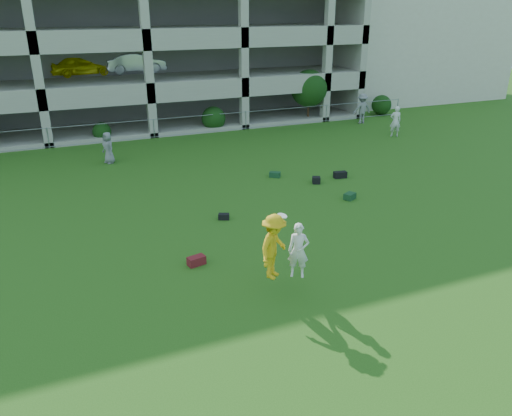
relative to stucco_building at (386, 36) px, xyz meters
name	(u,v)px	position (x,y,z in m)	size (l,w,h in m)	color
ground	(294,290)	(-23.00, -28.00, -5.00)	(100.00, 100.00, 0.00)	#235114
stucco_building	(386,36)	(0.00, 0.00, 0.00)	(16.00, 14.00, 10.00)	beige
bystander_c	(108,148)	(-26.21, -13.24, -4.20)	(0.79, 0.51, 1.61)	gray
bystander_e	(395,121)	(-9.18, -14.21, -4.06)	(0.68, 0.45, 1.88)	silver
bystander_f	(362,109)	(-9.00, -10.31, -4.00)	(1.30, 0.75, 2.01)	gray
bag_red_a	(196,261)	(-25.14, -25.46, -4.86)	(0.55, 0.30, 0.28)	#5D1A10
bag_black_b	(224,217)	(-23.17, -22.40, -4.89)	(0.40, 0.25, 0.22)	black
bag_green_c	(350,196)	(-17.60, -22.42, -4.87)	(0.50, 0.35, 0.26)	#153B21
crate_d	(316,180)	(-17.92, -20.12, -4.85)	(0.35, 0.35, 0.30)	black
bag_black_e	(340,175)	(-16.50, -19.86, -4.85)	(0.60, 0.30, 0.30)	black
bag_green_g	(275,175)	(-19.30, -18.59, -4.88)	(0.50, 0.30, 0.25)	#13351F
frisbee_contest	(278,247)	(-23.44, -27.84, -3.62)	(1.70, 1.32, 1.90)	gold
parking_garage	(123,28)	(-23.01, -0.30, 1.01)	(30.00, 14.00, 12.00)	#9E998C
fence	(154,128)	(-23.00, -9.00, -4.39)	(36.06, 0.06, 1.20)	gray
shrub_row	(221,106)	(-18.41, -8.30, -3.49)	(34.38, 2.52, 3.50)	#163D11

